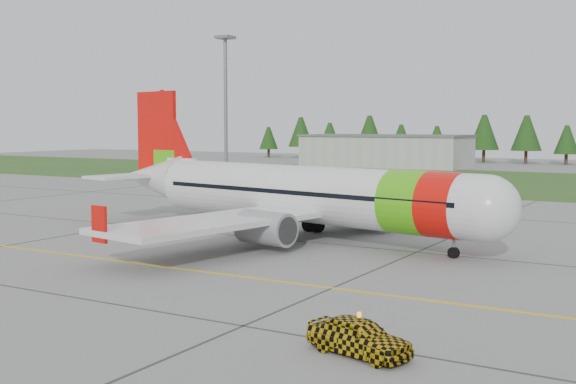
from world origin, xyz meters
The scene contains 9 objects.
ground centered at (0.00, 0.00, 0.00)m, with size 320.00×320.00×0.00m, color gray.
aircraft centered at (0.48, 21.46, 3.20)m, with size 36.43×34.02×11.11m.
follow_me_car centered at (15.64, -0.97, 2.02)m, with size 1.62×1.38×4.04m, color gold.
service_van centered at (-37.74, 52.22, 2.16)m, with size 1.51×1.42×4.32m, color silver.
grass_strip centered at (0.00, 82.00, 0.01)m, with size 320.00×50.00×0.03m, color #30561E.
taxi_guideline centered at (0.00, 8.00, 0.01)m, with size 120.00×0.25×0.02m, color gold.
hangar_west centered at (-30.00, 110.00, 3.00)m, with size 32.00×14.00×6.00m, color #A8A8A3.
floodlight_mast centered at (-32.00, 58.00, 10.00)m, with size 0.50×0.50×20.00m, color slate.
treeline centered at (0.00, 138.00, 5.00)m, with size 160.00×8.00×10.00m, color #1C3F14, non-canonical shape.
Camera 1 is at (26.19, -23.88, 8.16)m, focal length 45.00 mm.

